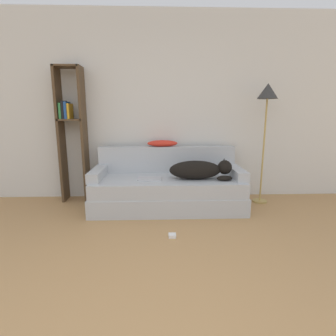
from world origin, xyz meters
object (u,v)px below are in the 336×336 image
couch (168,193)px  power_adapter (172,236)px  laptop (150,179)px  throw_pillow (162,143)px  dog (200,170)px  floor_lamp (267,101)px  bookshelf (72,129)px

couch → power_adapter: (0.02, -0.89, -0.19)m
couch → power_adapter: bearing=-88.9°
laptop → throw_pillow: bearing=73.0°
couch → dog: dog is taller
throw_pillow → floor_lamp: floor_lamp is taller
laptop → throw_pillow: throw_pillow is taller
couch → dog: (0.41, -0.10, 0.34)m
laptop → power_adapter: 0.94m
throw_pillow → power_adapter: 1.51m
throw_pillow → bookshelf: size_ratio=0.23×
bookshelf → couch: bearing=-15.8°
dog → throw_pillow: throw_pillow is taller
floor_lamp → power_adapter: floor_lamp is taller
floor_lamp → power_adapter: 2.22m
laptop → bookshelf: (-1.12, 0.47, 0.62)m
floor_lamp → laptop: bearing=-170.3°
laptop → power_adapter: (0.26, -0.80, -0.42)m
power_adapter → floor_lamp: bearing=38.7°
dog → power_adapter: dog is taller
bookshelf → power_adapter: size_ratio=24.41×
couch → floor_lamp: bearing=7.7°
couch → power_adapter: couch is taller
throw_pillow → floor_lamp: size_ratio=0.26×
bookshelf → throw_pillow: bearing=-0.3°
couch → laptop: size_ratio=6.28×
dog → laptop: size_ratio=2.56×
bookshelf → floor_lamp: bookshelf is taller
couch → floor_lamp: (1.35, 0.18, 1.22)m
laptop → floor_lamp: 1.90m
dog → floor_lamp: (0.94, 0.28, 0.88)m
dog → throw_pillow: size_ratio=1.87×
couch → bookshelf: bearing=164.2°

